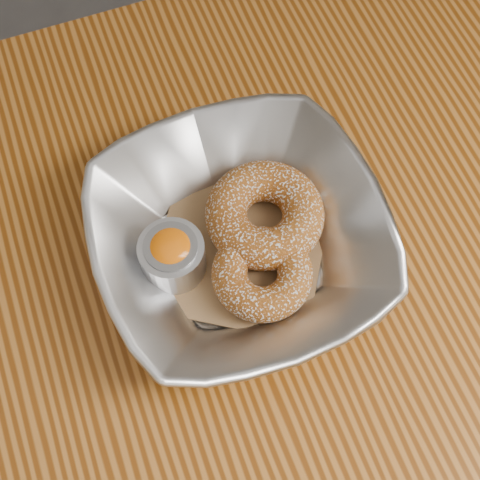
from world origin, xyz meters
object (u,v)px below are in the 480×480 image
object	(u,v)px
table	(259,362)
donut_front	(262,274)
serving_bowl	(240,240)
donut_back	(265,214)
ramekin	(172,255)

from	to	relation	value
table	donut_front	distance (m)	0.13
serving_bowl	donut_back	bearing A→B (deg)	28.93
table	donut_front	world-z (taller)	donut_front
donut_back	donut_front	distance (m)	0.06
serving_bowl	ramekin	distance (m)	0.06
donut_front	ramekin	distance (m)	0.08
serving_bowl	donut_back	xyz separation A→B (m)	(0.03, 0.02, -0.00)
serving_bowl	table	bearing A→B (deg)	-96.17
serving_bowl	donut_back	distance (m)	0.03
serving_bowl	donut_back	size ratio (longest dim) A/B	2.37
table	donut_back	world-z (taller)	donut_back
donut_front	ramekin	world-z (taller)	ramekin
donut_back	donut_front	size ratio (longest dim) A/B	1.22
table	ramekin	distance (m)	0.16
table	donut_back	bearing A→B (deg)	67.55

